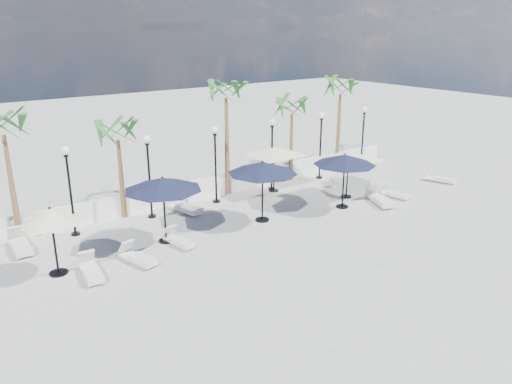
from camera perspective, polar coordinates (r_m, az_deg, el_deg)
ground at (r=20.21m, az=5.34°, el=-6.13°), size 100.00×100.00×0.00m
balustrade at (r=25.72m, az=-5.74°, el=0.43°), size 26.00×0.30×1.01m
lamppost_1 at (r=21.65m, az=-20.61°, el=1.46°), size 0.36×0.36×3.84m
lamppost_2 at (r=22.77m, az=-12.19°, el=3.03°), size 0.36×0.36×3.84m
lamppost_3 at (r=24.34m, az=-4.68°, el=4.38°), size 0.36×0.36×3.84m
lamppost_4 at (r=26.29m, az=1.84°, el=5.48°), size 0.36×0.36×3.84m
lamppost_5 at (r=28.54m, az=7.42°, el=6.37°), size 0.36×0.36×3.84m
lamppost_6 at (r=31.02m, az=12.16°, el=7.07°), size 0.36×0.36×3.84m
palm_0 at (r=21.55m, az=-26.93°, el=6.18°), size 2.60×2.60×5.50m
palm_1 at (r=22.83m, az=-15.53°, el=6.08°), size 2.60×2.60×4.70m
palm_2 at (r=25.15m, az=-3.45°, el=10.95°), size 2.60×2.60×6.10m
palm_3 at (r=27.87m, az=4.13°, el=9.24°), size 2.60×2.60×4.90m
palm_4 at (r=30.26m, az=9.62°, el=11.24°), size 2.60×2.60×5.70m
lounger_0 at (r=21.68m, az=-25.35°, el=-5.46°), size 0.70×1.97×0.73m
lounger_1 at (r=18.63m, az=-18.34°, el=-8.50°), size 0.80×1.86×0.68m
lounger_2 at (r=23.84m, az=-8.16°, el=-1.68°), size 1.08×2.10×0.75m
lounger_3 at (r=19.19m, az=-13.34°, el=-7.25°), size 0.97×1.82×0.65m
lounger_4 at (r=20.35m, az=-8.81°, el=-5.46°), size 0.74×1.67×0.61m
lounger_5 at (r=26.62m, az=15.52°, el=-0.14°), size 0.73×1.68×0.61m
lounger_6 at (r=25.46m, az=13.97°, el=-0.71°), size 1.46×2.20×0.79m
lounger_7 at (r=30.02m, az=20.27°, el=1.49°), size 1.07×1.83×0.65m
side_table_1 at (r=23.69m, az=-8.67°, el=-1.67°), size 0.54×0.54×0.53m
side_table_2 at (r=27.65m, az=8.85°, el=1.19°), size 0.49×0.49×0.47m
parasol_navy_left at (r=19.99m, az=-10.61°, el=0.87°), size 3.15×3.15×2.78m
parasol_navy_mid at (r=21.87m, az=0.75°, el=2.75°), size 3.13×3.13×2.81m
parasol_navy_right at (r=23.96m, az=10.11°, el=3.62°), size 3.01×3.01×2.70m
parasol_cream_sq_a at (r=26.04m, az=2.10°, el=5.07°), size 5.21×5.21×2.56m
parasol_cream_sq_b at (r=25.49m, az=10.55°, el=4.48°), size 5.12×5.12×2.57m
parasol_cream_small at (r=18.47m, az=-22.40°, el=-2.64°), size 2.07×2.07×2.54m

